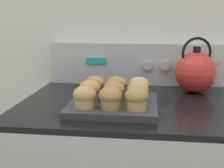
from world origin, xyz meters
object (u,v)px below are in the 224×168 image
object	(u,v)px
muffin_r0_c0	(85,97)
muffin_r2_c0	(95,85)
muffin_r1_c1	(114,91)
muffin_r1_c0	(90,90)
muffin_r1_c2	(138,92)
muffin_r2_c1	(116,86)
muffin_r0_c1	(110,98)
muffin_r2_c2	(139,86)
muffin_r0_c2	(137,98)
muffin_pan	(114,105)
tea_kettle	(196,71)

from	to	relation	value
muffin_r0_c0	muffin_r2_c0	distance (m)	0.16
muffin_r1_c1	muffin_r1_c0	bearing A→B (deg)	176.75
muffin_r1_c2	muffin_r2_c1	distance (m)	0.11
muffin_r0_c1	muffin_r2_c2	size ratio (longest dim) A/B	1.00
muffin_r2_c0	muffin_r0_c2	bearing A→B (deg)	-45.46
muffin_r1_c1	muffin_pan	bearing A→B (deg)	103.39
muffin_pan	muffin_r2_c0	distance (m)	0.12
muffin_r1_c0	muffin_r2_c1	world-z (taller)	same
muffin_r1_c0	muffin_r2_c1	distance (m)	0.11
muffin_r1_c0	muffin_r2_c0	world-z (taller)	same
muffin_r1_c0	muffin_r2_c2	distance (m)	0.17
muffin_pan	muffin_r0_c1	size ratio (longest dim) A/B	4.02
muffin_r1_c2	muffin_r2_c1	size ratio (longest dim) A/B	1.00
muffin_pan	muffin_r0_c0	xyz separation A→B (m)	(-0.08, -0.08, 0.04)
muffin_r2_c2	tea_kettle	xyz separation A→B (m)	(0.21, 0.17, 0.03)
muffin_r1_c2	muffin_r2_c2	bearing A→B (deg)	90.20
muffin_r0_c2	muffin_r2_c1	size ratio (longest dim) A/B	1.00
muffin_pan	muffin_r2_c0	size ratio (longest dim) A/B	4.02
muffin_r1_c2	muffin_r2_c0	world-z (taller)	same
muffin_r0_c1	muffin_r1_c1	size ratio (longest dim) A/B	1.00
muffin_r1_c0	muffin_r1_c1	bearing A→B (deg)	-3.25
muffin_r1_c0	muffin_r0_c1	bearing A→B (deg)	-46.40
muffin_pan	muffin_r0_c1	world-z (taller)	muffin_r0_c1
muffin_pan	muffin_r1_c2	world-z (taller)	muffin_r1_c2
muffin_r0_c2	muffin_pan	bearing A→B (deg)	134.10
muffin_r0_c1	muffin_r1_c2	bearing A→B (deg)	46.41
muffin_r0_c2	tea_kettle	xyz separation A→B (m)	(0.21, 0.33, 0.03)
muffin_r0_c2	muffin_r1_c1	bearing A→B (deg)	134.67
muffin_r0_c0	muffin_r0_c1	distance (m)	0.08
muffin_pan	muffin_r1_c2	bearing A→B (deg)	0.02
muffin_r1_c0	muffin_r1_c2	xyz separation A→B (m)	(0.16, -0.00, 0.00)
muffin_r1_c2	muffin_r2_c1	world-z (taller)	same
muffin_r2_c0	muffin_r2_c1	distance (m)	0.08
muffin_r0_c1	muffin_r1_c0	size ratio (longest dim) A/B	1.00
muffin_r0_c0	tea_kettle	xyz separation A→B (m)	(0.37, 0.33, 0.03)
muffin_r2_c2	muffin_r2_c0	bearing A→B (deg)	-178.89
muffin_r1_c2	muffin_r2_c1	bearing A→B (deg)	134.49
muffin_r0_c0	muffin_r1_c2	size ratio (longest dim) A/B	1.00
muffin_r0_c2	muffin_r0_c0	bearing A→B (deg)	-179.56
muffin_r0_c1	muffin_r2_c1	xyz separation A→B (m)	(-0.00, 0.16, 0.00)
muffin_r2_c0	muffin_r1_c2	bearing A→B (deg)	-26.54
muffin_r2_c0	muffin_r0_c1	bearing A→B (deg)	-63.96
muffin_r0_c1	muffin_r1_c0	distance (m)	0.12
muffin_r0_c0	muffin_r1_c2	distance (m)	0.17
muffin_r0_c1	tea_kettle	world-z (taller)	tea_kettle
muffin_r1_c2	muffin_r2_c0	xyz separation A→B (m)	(-0.15, 0.08, 0.00)
muffin_pan	muffin_r2_c2	xyz separation A→B (m)	(0.08, 0.08, 0.04)
muffin_r0_c0	muffin_pan	bearing A→B (deg)	46.12
muffin_r1_c1	muffin_r2_c2	world-z (taller)	same
muffin_r0_c2	muffin_r1_c1	size ratio (longest dim) A/B	1.00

